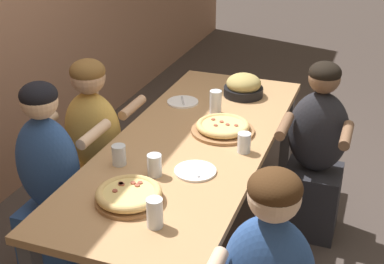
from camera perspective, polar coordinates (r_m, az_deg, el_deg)
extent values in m
plane|color=#423833|center=(3.40, 0.00, -12.31)|extent=(18.00, 18.00, 0.00)
cube|color=tan|center=(3.00, 0.00, -1.20)|extent=(2.19, 0.84, 0.04)
cube|color=#4C4C51|center=(3.99, 10.02, -0.46)|extent=(0.07, 0.07, 0.72)
cube|color=#4C4C51|center=(4.15, 0.22, 1.05)|extent=(0.07, 0.07, 0.72)
cylinder|color=#996B42|center=(2.47, -6.71, -7.15)|extent=(0.32, 0.32, 0.02)
torus|color=#DBB26B|center=(2.45, -6.75, -6.51)|extent=(0.30, 0.30, 0.04)
cylinder|color=#E5C675|center=(2.45, -6.75, -6.64)|extent=(0.25, 0.25, 0.03)
cylinder|color=#9E4C38|center=(2.50, -6.30, -5.41)|extent=(0.02, 0.02, 0.01)
cylinder|color=#9E4C38|center=(2.50, -7.60, -5.44)|extent=(0.02, 0.02, 0.01)
cylinder|color=#9E4C38|center=(2.45, -8.23, -6.22)|extent=(0.02, 0.02, 0.01)
cylinder|color=#9E4C38|center=(2.50, -7.61, -5.51)|extent=(0.02, 0.02, 0.01)
cylinder|color=#9E4C38|center=(2.49, -5.56, -5.39)|extent=(0.02, 0.02, 0.01)
cylinder|color=#9E4C38|center=(2.49, -7.47, -5.55)|extent=(0.02, 0.02, 0.01)
cylinder|color=#9E4C38|center=(2.48, -5.86, -5.67)|extent=(0.02, 0.02, 0.01)
cylinder|color=#996B42|center=(3.08, 3.29, 0.15)|extent=(0.37, 0.37, 0.02)
torus|color=#DBB26B|center=(3.07, 3.30, 0.68)|extent=(0.31, 0.31, 0.04)
cylinder|color=#E5C675|center=(3.07, 3.30, 0.57)|extent=(0.26, 0.26, 0.03)
cylinder|color=#9E4C38|center=(3.09, 3.17, 1.11)|extent=(0.02, 0.02, 0.01)
cylinder|color=#9E4C38|center=(3.04, 2.54, 0.73)|extent=(0.02, 0.02, 0.01)
cylinder|color=#9E4C38|center=(3.05, 4.73, 0.71)|extent=(0.02, 0.02, 0.01)
cylinder|color=#9E4C38|center=(3.11, 2.28, 1.36)|extent=(0.02, 0.02, 0.01)
cylinder|color=#9E4C38|center=(3.05, 3.81, 0.80)|extent=(0.02, 0.02, 0.01)
cylinder|color=black|center=(3.60, 5.50, 4.32)|extent=(0.26, 0.26, 0.06)
cylinder|color=black|center=(3.77, 6.27, 5.53)|extent=(0.12, 0.02, 0.02)
ellipsoid|color=tan|center=(3.58, 5.54, 5.20)|extent=(0.23, 0.23, 0.13)
cylinder|color=white|center=(3.48, -0.99, 3.23)|extent=(0.20, 0.20, 0.01)
cube|color=#B7B7BC|center=(3.47, -0.99, 3.37)|extent=(0.13, 0.07, 0.01)
cylinder|color=white|center=(2.67, 0.35, -4.18)|extent=(0.21, 0.21, 0.01)
cube|color=#B7B7BC|center=(2.67, 0.35, -4.01)|extent=(0.13, 0.09, 0.01)
cylinder|color=silver|center=(2.26, -4.00, -8.59)|extent=(0.07, 0.07, 0.13)
cylinder|color=silver|center=(2.28, -3.97, -9.18)|extent=(0.06, 0.06, 0.08)
cylinder|color=silver|center=(2.63, -4.02, -3.56)|extent=(0.07, 0.07, 0.11)
cylinder|color=black|center=(2.64, -4.00, -4.01)|extent=(0.06, 0.06, 0.06)
cylinder|color=silver|center=(2.75, -7.79, -2.44)|extent=(0.07, 0.07, 0.11)
cylinder|color=silver|center=(3.30, 2.53, 3.20)|extent=(0.07, 0.07, 0.15)
cylinder|color=silver|center=(2.85, 5.58, -1.14)|extent=(0.07, 0.07, 0.11)
cylinder|color=black|center=(2.86, 5.56, -1.47)|extent=(0.06, 0.06, 0.07)
cube|color=#2D5193|center=(3.18, -14.10, -11.17)|extent=(0.32, 0.34, 0.45)
ellipsoid|color=#2D5193|center=(2.92, -15.14, -3.35)|extent=(0.24, 0.36, 0.54)
sphere|color=beige|center=(2.76, -15.99, 3.20)|extent=(0.19, 0.19, 0.19)
ellipsoid|color=black|center=(2.75, -16.08, 3.83)|extent=(0.19, 0.19, 0.13)
cylinder|color=beige|center=(3.11, -15.89, 0.76)|extent=(0.28, 0.06, 0.06)
cylinder|color=beige|center=(2.93, -10.40, -0.20)|extent=(0.28, 0.06, 0.06)
sphere|color=beige|center=(1.93, 8.79, -6.77)|extent=(0.19, 0.19, 0.19)
ellipsoid|color=#422814|center=(1.91, 8.86, -5.91)|extent=(0.20, 0.20, 0.14)
cube|color=#232328|center=(3.52, 12.53, -7.08)|extent=(0.32, 0.34, 0.45)
ellipsoid|color=#232328|center=(3.28, 13.32, -0.01)|extent=(0.24, 0.36, 0.51)
sphere|color=brown|center=(3.15, 13.96, 5.62)|extent=(0.18, 0.18, 0.18)
ellipsoid|color=black|center=(3.14, 14.02, 6.17)|extent=(0.19, 0.19, 0.13)
cylinder|color=brown|center=(3.04, 16.16, -0.32)|extent=(0.28, 0.06, 0.06)
cylinder|color=brown|center=(3.07, 9.84, 0.64)|extent=(0.28, 0.06, 0.06)
cube|color=gold|center=(3.50, -9.91, -6.93)|extent=(0.32, 0.34, 0.45)
ellipsoid|color=gold|center=(3.27, -10.53, 0.07)|extent=(0.24, 0.36, 0.50)
sphere|color=tan|center=(3.14, -11.04, 5.78)|extent=(0.20, 0.20, 0.20)
ellipsoid|color=brown|center=(3.13, -11.10, 6.38)|extent=(0.21, 0.21, 0.14)
cylinder|color=tan|center=(3.48, -11.44, 3.37)|extent=(0.28, 0.06, 0.06)
cylinder|color=tan|center=(3.32, -6.36, 2.65)|extent=(0.28, 0.06, 0.06)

